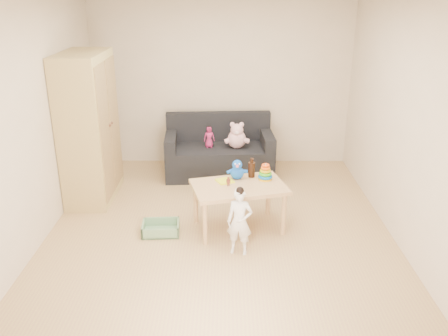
{
  "coord_description": "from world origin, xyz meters",
  "views": [
    {
      "loc": [
        0.08,
        -5.08,
        2.73
      ],
      "look_at": [
        0.05,
        0.25,
        0.65
      ],
      "focal_mm": 38.0,
      "sensor_mm": 36.0,
      "label": 1
    }
  ],
  "objects_px": {
    "wardrobe": "(89,128)",
    "sofa": "(219,160)",
    "toddler": "(240,222)",
    "play_table": "(239,207)"
  },
  "relations": [
    {
      "from": "sofa",
      "to": "toddler",
      "type": "distance_m",
      "value": 2.29
    },
    {
      "from": "wardrobe",
      "to": "play_table",
      "type": "relative_size",
      "value": 1.83
    },
    {
      "from": "wardrobe",
      "to": "sofa",
      "type": "bearing_deg",
      "value": 25.35
    },
    {
      "from": "wardrobe",
      "to": "sofa",
      "type": "relative_size",
      "value": 1.21
    },
    {
      "from": "wardrobe",
      "to": "toddler",
      "type": "relative_size",
      "value": 2.65
    },
    {
      "from": "play_table",
      "to": "toddler",
      "type": "distance_m",
      "value": 0.56
    },
    {
      "from": "wardrobe",
      "to": "sofa",
      "type": "xyz_separation_m",
      "value": [
        1.69,
        0.8,
        -0.74
      ]
    },
    {
      "from": "wardrobe",
      "to": "play_table",
      "type": "distance_m",
      "value": 2.26
    },
    {
      "from": "wardrobe",
      "to": "sofa",
      "type": "distance_m",
      "value": 2.01
    },
    {
      "from": "wardrobe",
      "to": "toddler",
      "type": "height_order",
      "value": "wardrobe"
    }
  ]
}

